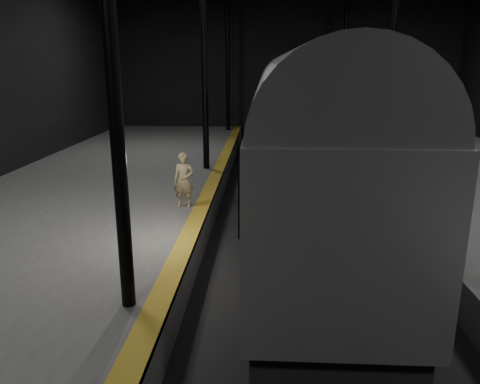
{
  "coord_description": "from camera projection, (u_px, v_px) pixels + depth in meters",
  "views": [
    {
      "loc": [
        -1.22,
        -11.95,
        5.48
      ],
      "look_at": [
        -1.92,
        0.58,
        2.0
      ],
      "focal_mm": 35.0,
      "sensor_mm": 36.0,
      "label": 1
    }
  ],
  "objects": [
    {
      "name": "train",
      "position": [
        300.0,
        128.0,
        16.83
      ],
      "size": [
        3.23,
        21.6,
        5.77
      ],
      "color": "#9B9EA3",
      "rests_on": "ground"
    },
    {
      "name": "ground",
      "position": [
        308.0,
        268.0,
        12.9
      ],
      "size": [
        44.0,
        44.0,
        0.0
      ],
      "primitive_type": "plane",
      "color": "black",
      "rests_on": "ground"
    },
    {
      "name": "platform_left",
      "position": [
        41.0,
        246.0,
        13.17
      ],
      "size": [
        9.0,
        43.8,
        1.0
      ],
      "primitive_type": "cube",
      "color": "#4A4A48",
      "rests_on": "ground"
    },
    {
      "name": "woman",
      "position": [
        184.0,
        180.0,
        14.81
      ],
      "size": [
        0.65,
        0.44,
        1.77
      ],
      "primitive_type": "imported",
      "rotation": [
        0.0,
        0.0,
        -0.02
      ],
      "color": "#93825A",
      "rests_on": "platform_left"
    },
    {
      "name": "track",
      "position": [
        308.0,
        266.0,
        12.88
      ],
      "size": [
        2.4,
        43.0,
        0.24
      ],
      "color": "#3F3328",
      "rests_on": "ground"
    },
    {
      "name": "tactile_strip",
      "position": [
        190.0,
        232.0,
        12.8
      ],
      "size": [
        0.5,
        43.8,
        0.01
      ],
      "primitive_type": "cube",
      "color": "olive",
      "rests_on": "platform_left"
    }
  ]
}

